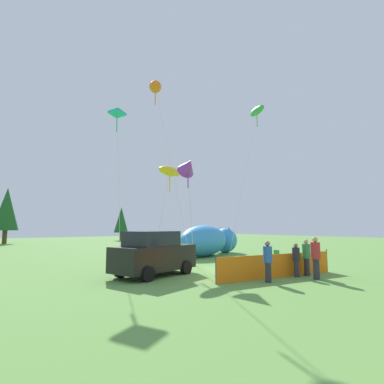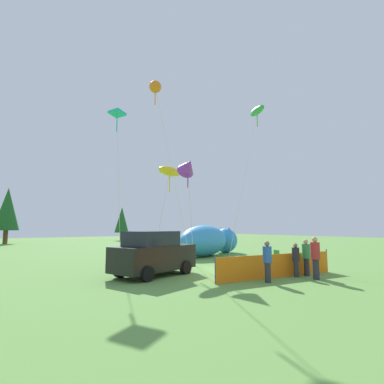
{
  "view_description": "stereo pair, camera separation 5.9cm",
  "coord_description": "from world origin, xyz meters",
  "views": [
    {
      "loc": [
        -11.28,
        -12.37,
        2.36
      ],
      "look_at": [
        0.95,
        4.38,
        4.77
      ],
      "focal_mm": 28.0,
      "sensor_mm": 36.0,
      "label": 1
    },
    {
      "loc": [
        -11.23,
        -12.41,
        2.36
      ],
      "look_at": [
        0.95,
        4.38,
        4.77
      ],
      "focal_mm": 28.0,
      "sensor_mm": 36.0,
      "label": 2
    }
  ],
  "objects": [
    {
      "name": "ground_plane",
      "position": [
        0.0,
        0.0,
        0.0
      ],
      "size": [
        120.0,
        120.0,
        0.0
      ],
      "primitive_type": "plane",
      "color": "#609342"
    },
    {
      "name": "parked_car",
      "position": [
        -4.08,
        0.65,
        1.05
      ],
      "size": [
        4.63,
        2.99,
        2.14
      ],
      "rotation": [
        0.0,
        0.0,
        0.29
      ],
      "color": "black",
      "rests_on": "ground"
    },
    {
      "name": "folding_chair",
      "position": [
        4.25,
        -0.23,
        0.53
      ],
      "size": [
        0.62,
        0.62,
        0.91
      ],
      "rotation": [
        0.0,
        0.0,
        -0.2
      ],
      "color": "#267F33",
      "rests_on": "ground"
    },
    {
      "name": "inflatable_cat",
      "position": [
        4.63,
        7.08,
        1.14
      ],
      "size": [
        8.31,
        5.13,
        2.47
      ],
      "rotation": [
        0.0,
        0.0,
        0.41
      ],
      "color": "#338CD8",
      "rests_on": "ground"
    },
    {
      "name": "safety_fence",
      "position": [
        0.46,
        -3.15,
        0.54
      ],
      "size": [
        6.96,
        0.95,
        1.18
      ],
      "rotation": [
        0.0,
        0.0,
        -0.13
      ],
      "color": "orange",
      "rests_on": "ground"
    },
    {
      "name": "spectator_in_blue_shirt",
      "position": [
        -0.95,
        -3.74,
        0.95
      ],
      "size": [
        0.38,
        0.38,
        1.74
      ],
      "color": "#2D2D38",
      "rests_on": "ground"
    },
    {
      "name": "spectator_in_green_shirt",
      "position": [
        1.38,
        -4.54,
        1.04
      ],
      "size": [
        0.41,
        0.41,
        1.9
      ],
      "color": "#2D2D38",
      "rests_on": "ground"
    },
    {
      "name": "spectator_in_grey_shirt",
      "position": [
        1.24,
        -3.61,
        0.86
      ],
      "size": [
        0.34,
        0.34,
        1.58
      ],
      "color": "#2D2D38",
      "rests_on": "ground"
    },
    {
      "name": "spectator_in_white_shirt",
      "position": [
        1.94,
        -3.7,
        0.95
      ],
      "size": [
        0.38,
        0.38,
        1.75
      ],
      "color": "#2D2D38",
      "rests_on": "ground"
    },
    {
      "name": "kite_orange_flower",
      "position": [
        -1.86,
        4.74,
        11.75
      ],
      "size": [
        2.95,
        1.08,
        12.24
      ],
      "color": "silver",
      "rests_on": "ground"
    },
    {
      "name": "kite_yellow_hero",
      "position": [
        -1.39,
        3.57,
        5.84
      ],
      "size": [
        2.31,
        1.46,
        6.19
      ],
      "color": "silver",
      "rests_on": "ground"
    },
    {
      "name": "kite_teal_diamond",
      "position": [
        -3.79,
        6.58,
        9.85
      ],
      "size": [
        1.69,
        1.94,
        10.25
      ],
      "color": "silver",
      "rests_on": "ground"
    },
    {
      "name": "kite_purple_delta",
      "position": [
        -1.15,
        1.91,
        5.93
      ],
      "size": [
        1.85,
        1.81,
        6.64
      ],
      "color": "silver",
      "rests_on": "ground"
    },
    {
      "name": "kite_green_fish",
      "position": [
        6.56,
        3.23,
        11.57
      ],
      "size": [
        3.12,
        2.75,
        12.11
      ],
      "color": "silver",
      "rests_on": "ground"
    },
    {
      "name": "horizon_tree_east",
      "position": [
        -7.6,
        36.8,
        4.81
      ],
      "size": [
        3.28,
        3.28,
        7.83
      ],
      "color": "brown",
      "rests_on": "ground"
    },
    {
      "name": "horizon_tree_west",
      "position": [
        9.55,
        37.1,
        3.54
      ],
      "size": [
        2.41,
        2.41,
        5.76
      ],
      "color": "brown",
      "rests_on": "ground"
    }
  ]
}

